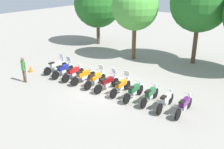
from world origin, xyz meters
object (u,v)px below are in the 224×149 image
(person_0, at_px, (24,68))
(motorcycle_0, at_px, (56,66))
(motorcycle_5, at_px, (107,83))
(tree_2, at_px, (200,3))
(motorcycle_6, at_px, (121,86))
(motorcycle_2, at_px, (73,73))
(motorcycle_8, at_px, (150,95))
(motorcycle_3, at_px, (84,76))
(motorcycle_1, at_px, (63,70))
(motorcycle_4, at_px, (96,79))
(motorcycle_7, at_px, (134,91))
(tree_0, at_px, (98,4))
(tree_1, at_px, (135,7))
(motorcycle_9, at_px, (166,100))
(motorcycle_10, at_px, (184,105))
(traffic_cone, at_px, (31,69))

(person_0, bearing_deg, motorcycle_0, 162.77)
(motorcycle_5, relative_size, tree_2, 0.29)
(motorcycle_6, bearing_deg, motorcycle_5, 93.71)
(motorcycle_2, xyz_separation_m, motorcycle_8, (6.17, -0.24, 0.00))
(motorcycle_3, bearing_deg, motorcycle_1, 95.89)
(motorcycle_0, height_order, motorcycle_4, same)
(motorcycle_1, distance_m, motorcycle_7, 6.18)
(motorcycle_5, xyz_separation_m, tree_2, (2.87, 8.69, 4.50))
(motorcycle_2, bearing_deg, motorcycle_1, 89.14)
(motorcycle_2, bearing_deg, tree_0, 28.04)
(motorcycle_5, height_order, tree_1, tree_1)
(motorcycle_9, bearing_deg, motorcycle_8, 80.44)
(motorcycle_4, height_order, person_0, person_0)
(tree_0, bearing_deg, motorcycle_8, -41.14)
(motorcycle_2, distance_m, motorcycle_6, 4.12)
(motorcycle_5, bearing_deg, tree_0, 49.10)
(motorcycle_4, relative_size, motorcycle_8, 1.00)
(motorcycle_5, height_order, motorcycle_10, motorcycle_5)
(motorcycle_10, bearing_deg, motorcycle_4, 89.54)
(motorcycle_2, height_order, tree_0, tree_0)
(tree_0, relative_size, tree_1, 1.04)
(motorcycle_6, distance_m, tree_0, 13.57)
(motorcycle_3, distance_m, motorcycle_9, 6.17)
(motorcycle_0, xyz_separation_m, motorcycle_6, (6.17, -0.43, 0.00))
(motorcycle_5, bearing_deg, motorcycle_3, 96.79)
(motorcycle_3, relative_size, motorcycle_10, 0.99)
(motorcycle_7, xyz_separation_m, tree_1, (-4.03, 7.08, 4.04))
(motorcycle_0, relative_size, motorcycle_10, 1.00)
(motorcycle_4, height_order, tree_0, tree_0)
(motorcycle_4, xyz_separation_m, motorcycle_7, (3.09, -0.26, -0.01))
(motorcycle_0, xyz_separation_m, traffic_cone, (-1.71, -1.05, -0.24))
(motorcycle_7, height_order, tree_2, tree_2)
(motorcycle_5, distance_m, motorcycle_8, 3.08)
(tree_0, xyz_separation_m, tree_2, (10.78, -0.84, 0.71))
(tree_1, bearing_deg, person_0, -111.17)
(motorcycle_2, xyz_separation_m, tree_2, (5.97, 8.51, 4.52))
(tree_0, relative_size, tree_2, 0.92)
(motorcycle_1, relative_size, motorcycle_5, 1.01)
(motorcycle_6, bearing_deg, person_0, 109.89)
(motorcycle_0, distance_m, person_0, 2.71)
(motorcycle_0, height_order, motorcycle_7, motorcycle_0)
(motorcycle_10, bearing_deg, motorcycle_5, 90.23)
(tree_0, distance_m, tree_1, 6.48)
(motorcycle_6, distance_m, motorcycle_10, 4.12)
(motorcycle_6, height_order, tree_2, tree_2)
(motorcycle_0, xyz_separation_m, motorcycle_4, (4.11, -0.36, 0.00))
(motorcycle_1, height_order, tree_0, tree_0)
(motorcycle_10, height_order, person_0, person_0)
(motorcycle_1, relative_size, motorcycle_3, 1.01)
(motorcycle_3, bearing_deg, tree_0, 40.93)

